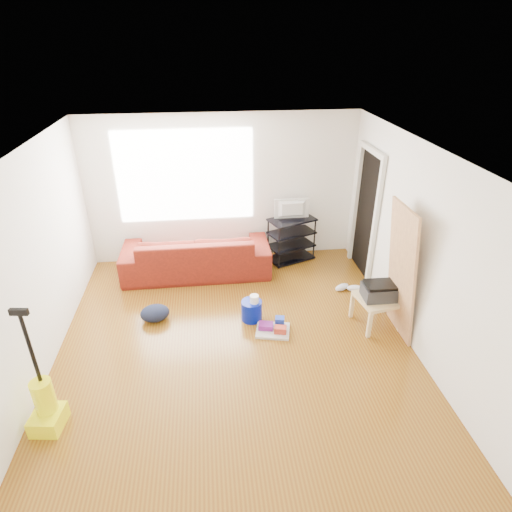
{
  "coord_description": "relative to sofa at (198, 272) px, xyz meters",
  "views": [
    {
      "loc": [
        -0.25,
        -4.36,
        3.63
      ],
      "look_at": [
        0.34,
        0.6,
        0.97
      ],
      "focal_mm": 30.0,
      "sensor_mm": 36.0,
      "label": 1
    }
  ],
  "objects": [
    {
      "name": "room",
      "position": [
        0.56,
        -1.8,
        1.25
      ],
      "size": [
        4.51,
        5.01,
        2.51
      ],
      "color": "brown",
      "rests_on": "ground"
    },
    {
      "name": "sofa",
      "position": [
        0.0,
        0.0,
        0.0
      ],
      "size": [
        2.4,
        0.94,
        0.7
      ],
      "primitive_type": "imported",
      "rotation": [
        0.0,
        0.0,
        3.14
      ],
      "color": "#49130E",
      "rests_on": "ground"
    },
    {
      "name": "tv_stand",
      "position": [
        1.64,
        0.27,
        0.4
      ],
      "size": [
        0.88,
        0.69,
        0.77
      ],
      "rotation": [
        0.0,
        0.0,
        0.37
      ],
      "color": "black",
      "rests_on": "ground"
    },
    {
      "name": "tv",
      "position": [
        1.64,
        0.27,
        0.94
      ],
      "size": [
        0.59,
        0.08,
        0.34
      ],
      "primitive_type": "imported",
      "rotation": [
        0.0,
        0.0,
        3.14
      ],
      "color": "black",
      "rests_on": "tv_stand"
    },
    {
      "name": "side_table",
      "position": [
        2.44,
        -1.72,
        0.36
      ],
      "size": [
        0.61,
        0.61,
        0.43
      ],
      "rotation": [
        0.0,
        0.0,
        0.18
      ],
      "color": "tan",
      "rests_on": "ground"
    },
    {
      "name": "printer",
      "position": [
        2.44,
        -1.72,
        0.54
      ],
      "size": [
        0.43,
        0.33,
        0.22
      ],
      "rotation": [
        0.0,
        0.0,
        -0.02
      ],
      "color": "#27282C",
      "rests_on": "side_table"
    },
    {
      "name": "bucket",
      "position": [
        0.76,
        -1.42,
        0.0
      ],
      "size": [
        0.37,
        0.37,
        0.29
      ],
      "primitive_type": "cylinder",
      "rotation": [
        0.0,
        0.0,
        0.35
      ],
      "color": "#031395",
      "rests_on": "ground"
    },
    {
      "name": "toilet_paper",
      "position": [
        0.79,
        -1.44,
        0.2
      ],
      "size": [
        0.12,
        0.12,
        0.11
      ],
      "primitive_type": "cylinder",
      "color": "white",
      "rests_on": "bucket"
    },
    {
      "name": "cleaning_tray",
      "position": [
        1.02,
        -1.73,
        0.05
      ],
      "size": [
        0.51,
        0.45,
        0.16
      ],
      "rotation": [
        0.0,
        0.0,
        -0.22
      ],
      "color": "silver",
      "rests_on": "ground"
    },
    {
      "name": "backpack",
      "position": [
        -0.59,
        -1.27,
        0.0
      ],
      "size": [
        0.45,
        0.38,
        0.22
      ],
      "primitive_type": "ellipsoid",
      "rotation": [
        0.0,
        0.0,
        0.16
      ],
      "color": "black",
      "rests_on": "ground"
    },
    {
      "name": "sneakers",
      "position": [
        2.34,
        -0.86,
        0.05
      ],
      "size": [
        0.47,
        0.24,
        0.11
      ],
      "rotation": [
        0.0,
        0.0,
        0.01
      ],
      "color": "silver",
      "rests_on": "ground"
    },
    {
      "name": "vacuum",
      "position": [
        -1.51,
        -2.98,
        0.26
      ],
      "size": [
        0.34,
        0.37,
        1.41
      ],
      "rotation": [
        0.0,
        0.0,
        -0.13
      ],
      "color": "#FFFE0C",
      "rests_on": "ground"
    },
    {
      "name": "door_panel",
      "position": [
        2.62,
        -1.89,
        0.0
      ],
      "size": [
        0.22,
        0.72,
        1.8
      ],
      "primitive_type": "cube",
      "rotation": [
        0.0,
        -0.1,
        0.0
      ],
      "color": "#9B6745",
      "rests_on": "ground"
    }
  ]
}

